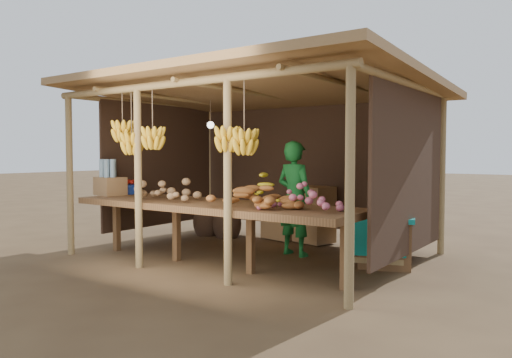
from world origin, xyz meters
The scene contains 13 objects.
ground centered at (0.00, 0.00, 0.00)m, with size 60.00×60.00×0.00m, color brown.
stall_structure centered at (-0.01, -0.08, 1.91)m, with size 4.70×3.50×2.43m.
counter centered at (0.00, -0.95, 0.74)m, with size 3.90×1.05×0.80m.
potato_heap centered at (-0.64, -1.07, 0.98)m, with size 0.94×0.57×0.36m, color #906E4A, non-canonical shape.
sweet_potato_heap centered at (0.76, -1.09, 0.98)m, with size 1.04×0.63×0.36m, color #A4602A, non-canonical shape.
onion_heap centered at (1.35, -1.09, 0.98)m, with size 0.80×0.48×0.36m, color #CA6278, non-canonical shape.
banana_pile centered at (0.46, -0.56, 0.97)m, with size 0.56×0.34×0.35m, color yellow, non-canonical shape.
tomato_basin centered at (-1.90, -0.66, 0.89)m, with size 0.40×0.40×0.21m.
bottle_box centered at (-1.90, -0.97, 1.00)m, with size 0.47×0.40×0.52m.
vendor centered at (0.48, 0.25, 0.79)m, with size 0.57×0.38×1.57m, color #186E2A.
tarp_crate centered at (1.75, 0.31, 0.34)m, with size 0.84×0.78×0.82m.
carton_stack centered at (0.06, 1.20, 0.38)m, with size 1.23×0.55×0.87m.
burlap_sacks centered at (-1.39, 0.81, 0.28)m, with size 0.92×0.48×0.65m.
Camera 1 is at (4.00, -5.62, 1.41)m, focal length 35.00 mm.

